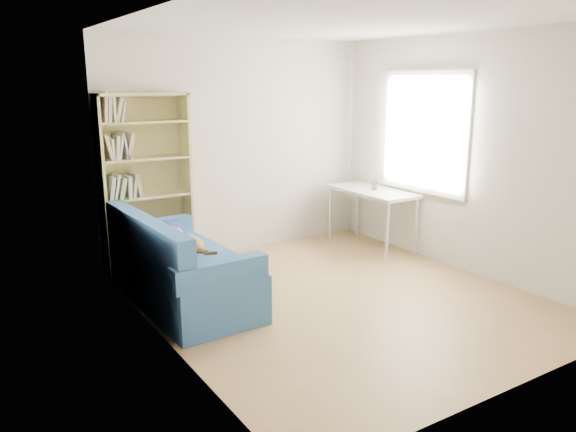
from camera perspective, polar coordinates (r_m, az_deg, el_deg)
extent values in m
plane|color=olive|center=(5.63, 4.86, -8.30)|extent=(4.00, 4.00, 0.00)
cube|color=silver|center=(6.96, -4.94, 7.00)|extent=(3.50, 0.04, 2.60)
cube|color=silver|center=(3.92, 23.17, 0.78)|extent=(3.50, 0.04, 2.60)
cube|color=silver|center=(4.46, -13.09, 2.98)|extent=(0.04, 4.00, 2.60)
cube|color=silver|center=(6.49, 17.61, 5.94)|extent=(0.04, 4.00, 2.60)
cube|color=white|center=(5.25, 5.46, 19.07)|extent=(3.50, 4.00, 0.04)
cube|color=white|center=(6.86, 13.87, 8.25)|extent=(0.01, 1.20, 1.30)
cube|color=#254E85|center=(5.51, -10.52, -6.46)|extent=(0.92, 1.83, 0.45)
cube|color=#254E85|center=(5.27, -14.21, -2.51)|extent=(0.23, 1.80, 0.44)
cube|color=#254E85|center=(6.16, -13.52, -1.31)|extent=(0.86, 0.19, 0.20)
cube|color=#254E85|center=(4.69, -6.92, -5.71)|extent=(0.86, 0.19, 0.20)
cube|color=#254E85|center=(5.44, -10.44, -4.00)|extent=(0.90, 1.69, 0.05)
ellipsoid|color=#2D3691|center=(5.87, -11.74, -1.75)|extent=(0.31, 0.34, 0.23)
ellipsoid|color=#A05D12|center=(5.48, -9.93, -2.74)|extent=(0.27, 0.40, 0.15)
ellipsoid|color=silver|center=(5.60, -9.84, -2.57)|extent=(0.15, 0.18, 0.09)
ellipsoid|color=#38230F|center=(5.43, -10.02, -2.53)|extent=(0.15, 0.21, 0.07)
sphere|color=#A05D12|center=(5.72, -10.81, -1.73)|extent=(0.13, 0.13, 0.13)
cone|color=#A05D12|center=(5.73, -11.11, -1.08)|extent=(0.06, 0.07, 0.07)
cone|color=#A05D12|center=(5.67, -10.88, -1.22)|extent=(0.06, 0.06, 0.07)
cylinder|color=green|center=(5.66, -10.59, -2.06)|extent=(0.11, 0.05, 0.10)
cylinder|color=#38230F|center=(5.30, -9.21, -3.65)|extent=(0.11, 0.15, 0.05)
cube|color=tan|center=(6.24, -18.39, 2.66)|extent=(0.03, 0.31, 1.97)
cube|color=tan|center=(6.53, -10.26, 3.60)|extent=(0.03, 0.31, 1.97)
cube|color=tan|center=(6.28, -14.76, 11.88)|extent=(0.98, 0.31, 0.03)
cube|color=tan|center=(6.61, -13.75, -5.14)|extent=(0.98, 0.31, 0.03)
cube|color=tan|center=(6.51, -14.63, 3.34)|extent=(0.98, 0.02, 1.97)
cube|color=silver|center=(7.19, 8.53, 2.51)|extent=(0.56, 1.22, 0.04)
cylinder|color=silver|center=(7.83, 7.04, 0.67)|extent=(0.04, 0.04, 0.71)
cylinder|color=silver|center=(7.02, 12.84, -1.08)|extent=(0.04, 0.04, 0.71)
cylinder|color=silver|center=(7.55, 4.33, 0.25)|extent=(0.04, 0.04, 0.71)
cylinder|color=silver|center=(6.71, 10.04, -1.62)|extent=(0.04, 0.04, 0.71)
cylinder|color=white|center=(7.18, 8.79, 3.04)|extent=(0.09, 0.09, 0.10)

